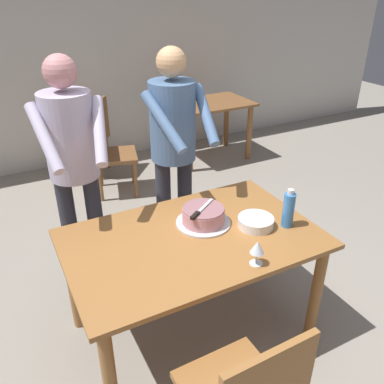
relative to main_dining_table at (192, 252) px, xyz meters
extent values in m
plane|color=gray|center=(0.00, 0.00, -0.64)|extent=(14.00, 14.00, 0.00)
cube|color=beige|center=(0.00, 3.23, 0.71)|extent=(10.00, 0.12, 2.70)
cube|color=#9E6633|center=(0.00, 0.00, 0.09)|extent=(1.48, 0.94, 0.03)
cylinder|color=#9E6633|center=(-0.66, -0.40, -0.28)|extent=(0.07, 0.07, 0.72)
cylinder|color=#9E6633|center=(0.66, -0.40, -0.28)|extent=(0.07, 0.07, 0.72)
cylinder|color=#9E6633|center=(-0.66, 0.40, -0.28)|extent=(0.07, 0.07, 0.72)
cylinder|color=#9E6633|center=(0.66, 0.40, -0.28)|extent=(0.07, 0.07, 0.72)
cylinder|color=silver|center=(0.13, 0.10, 0.12)|extent=(0.34, 0.34, 0.01)
cylinder|color=#D18C93|center=(0.13, 0.10, 0.17)|extent=(0.26, 0.26, 0.09)
cylinder|color=#926267|center=(0.13, 0.10, 0.22)|extent=(0.25, 0.25, 0.01)
cube|color=silver|center=(0.14, 0.11, 0.23)|extent=(0.18, 0.13, 0.00)
cube|color=black|center=(0.04, 0.04, 0.23)|extent=(0.08, 0.06, 0.02)
cylinder|color=white|center=(0.40, -0.08, 0.11)|extent=(0.22, 0.22, 0.01)
cylinder|color=white|center=(0.40, -0.08, 0.12)|extent=(0.22, 0.22, 0.01)
cylinder|color=white|center=(0.40, -0.08, 0.13)|extent=(0.22, 0.22, 0.01)
cylinder|color=white|center=(0.40, -0.08, 0.14)|extent=(0.22, 0.22, 0.01)
cylinder|color=white|center=(0.40, -0.08, 0.15)|extent=(0.22, 0.22, 0.01)
cylinder|color=white|center=(0.40, -0.08, 0.16)|extent=(0.22, 0.22, 0.01)
cylinder|color=silver|center=(0.18, -0.38, 0.11)|extent=(0.07, 0.07, 0.00)
cylinder|color=silver|center=(0.18, -0.38, 0.15)|extent=(0.01, 0.01, 0.07)
cone|color=silver|center=(0.18, -0.38, 0.22)|extent=(0.08, 0.08, 0.07)
cylinder|color=#387AC6|center=(0.57, -0.16, 0.22)|extent=(0.07, 0.07, 0.22)
cylinder|color=silver|center=(0.57, -0.16, 0.34)|extent=(0.04, 0.04, 0.03)
cylinder|color=#2D2D38|center=(0.30, 0.70, -0.17)|extent=(0.11, 0.11, 0.95)
cylinder|color=#2D2D38|center=(0.12, 0.69, -0.17)|extent=(0.11, 0.11, 0.95)
cylinder|color=#4C6B93|center=(0.21, 0.69, 0.58)|extent=(0.32, 0.32, 0.55)
sphere|color=tan|center=(0.21, 0.69, 0.98)|extent=(0.20, 0.20, 0.20)
cylinder|color=#4C6B93|center=(0.37, 0.52, 0.66)|extent=(0.14, 0.42, 0.34)
cylinder|color=#4C6B93|center=(0.06, 0.50, 0.66)|extent=(0.17, 0.42, 0.34)
cylinder|color=#2D2D38|center=(-0.40, 0.72, -0.17)|extent=(0.11, 0.11, 0.95)
cylinder|color=#2D2D38|center=(-0.58, 0.73, -0.17)|extent=(0.11, 0.11, 0.95)
cylinder|color=#B7ADC6|center=(-0.49, 0.72, 0.58)|extent=(0.32, 0.32, 0.55)
sphere|color=tan|center=(-0.49, 0.72, 0.98)|extent=(0.20, 0.20, 0.20)
cylinder|color=#B7ADC6|center=(-0.35, 0.53, 0.66)|extent=(0.18, 0.42, 0.34)
cylinder|color=#B7ADC6|center=(-0.66, 0.55, 0.66)|extent=(0.13, 0.42, 0.34)
cylinder|color=#9E6633|center=(-0.01, -0.59, -0.44)|extent=(0.04, 0.04, 0.41)
cube|color=brown|center=(1.57, 2.53, 0.08)|extent=(1.00, 0.70, 0.03)
cylinder|color=brown|center=(1.15, 2.25, -0.29)|extent=(0.07, 0.07, 0.71)
cylinder|color=brown|center=(2.00, 2.25, -0.29)|extent=(0.07, 0.07, 0.71)
cylinder|color=brown|center=(1.15, 2.80, -0.29)|extent=(0.07, 0.07, 0.71)
cylinder|color=brown|center=(2.00, 2.80, -0.29)|extent=(0.07, 0.07, 0.71)
cube|color=brown|center=(0.04, 2.80, -0.21)|extent=(0.62, 0.62, 0.04)
cylinder|color=brown|center=(-0.22, 2.78, -0.44)|extent=(0.04, 0.04, 0.41)
cylinder|color=brown|center=(0.02, 3.06, -0.44)|extent=(0.04, 0.04, 0.41)
cylinder|color=brown|center=(0.06, 2.54, -0.44)|extent=(0.04, 0.04, 0.41)
cylinder|color=brown|center=(0.30, 2.82, -0.44)|extent=(0.04, 0.04, 0.41)
cube|color=brown|center=(0.20, 2.67, 0.03)|extent=(0.31, 0.35, 0.45)
cube|color=brown|center=(0.20, 2.15, -0.21)|extent=(0.54, 0.54, 0.04)
cylinder|color=brown|center=(0.42, 2.28, -0.44)|extent=(0.04, 0.04, 0.41)
cylinder|color=brown|center=(0.33, 1.93, -0.44)|extent=(0.04, 0.04, 0.41)
cylinder|color=brown|center=(0.07, 2.37, -0.44)|extent=(0.04, 0.04, 0.41)
cylinder|color=brown|center=(-0.02, 2.02, -0.44)|extent=(0.04, 0.04, 0.41)
cube|color=brown|center=(0.00, 2.20, 0.03)|extent=(0.15, 0.43, 0.45)
camera|label=1|loc=(-0.91, -1.73, 1.45)|focal=37.51mm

